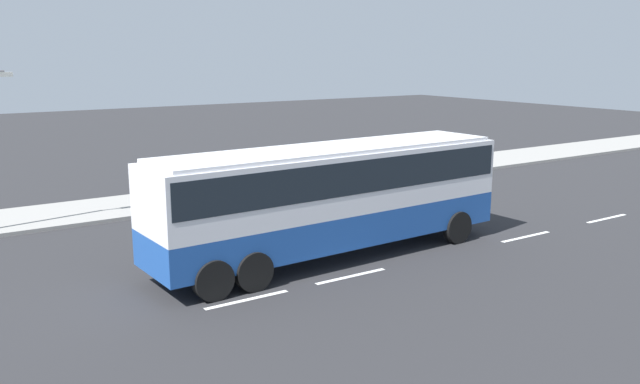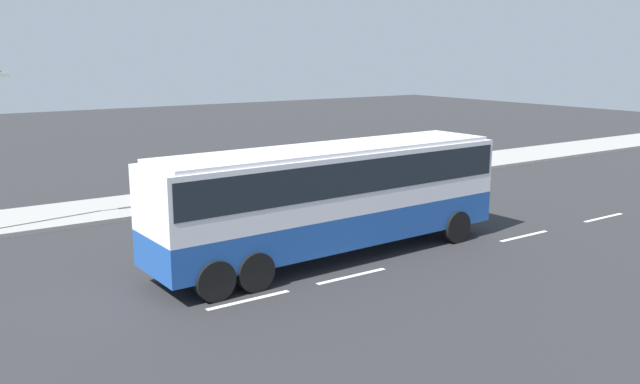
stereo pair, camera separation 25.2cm
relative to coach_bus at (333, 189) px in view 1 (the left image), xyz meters
The scene contains 6 objects.
ground_plane 2.93m from the coach_bus, 169.14° to the left, with size 120.00×120.00×0.00m, color #28282B.
sidewalk_curb 10.55m from the coach_bus, 100.77° to the left, with size 80.00×4.00×0.15m, color gray.
lane_centreline 3.67m from the coach_bus, 141.37° to the right, with size 30.75×0.16×0.01m.
coach_bus is the anchor object (origin of this frame).
pedestrian_near_curb 12.43m from the coach_bus, 57.45° to the left, with size 0.32×0.32×1.55m.
pedestrian_at_crossing 10.75m from the coach_bus, 74.34° to the left, with size 0.32×0.32×1.59m.
Camera 1 is at (-9.37, -16.81, 6.31)m, focal length 36.98 mm.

